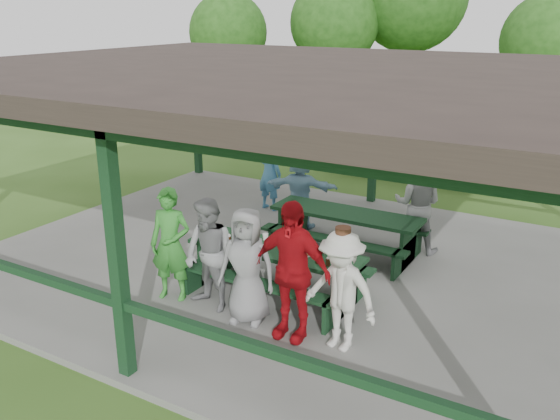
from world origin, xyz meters
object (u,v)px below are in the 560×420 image
Objects in this scene: contestant_white_fedora at (341,291)px; pickup_truck at (424,148)px; contestant_red at (291,270)px; spectator_blue at (269,173)px; picnic_table_far at (346,227)px; contestant_grey_mid at (247,266)px; picnic_table_near at (275,265)px; spectator_grey at (418,204)px; spectator_lblue at (300,190)px; contestant_green at (171,245)px; farm_trailer at (348,134)px; contestant_grey_left at (209,255)px.

contestant_white_fedora is 9.26m from pickup_truck.
spectator_blue is at bearing 123.93° from contestant_red.
spectator_blue is at bearing 149.76° from picnic_table_far.
contestant_grey_mid is 0.33× the size of pickup_truck.
picnic_table_near is 3.02m from spectator_grey.
contestant_white_fedora is (1.20, -2.84, 0.31)m from picnic_table_far.
spectator_grey reaches higher than picnic_table_near.
picnic_table_far is 2.87m from contestant_grey_mid.
contestant_red reaches higher than pickup_truck.
contestant_grey_mid reaches higher than spectator_lblue.
contestant_white_fedora is at bearing -16.30° from contestant_green.
contestant_green reaches higher than contestant_grey_mid.
contestant_red is 0.52× the size of farm_trailer.
contestant_grey_left reaches higher than farm_trailer.
contestant_white_fedora is 10.97m from farm_trailer.
contestant_grey_mid is at bearing 64.54° from spectator_grey.
contestant_green is at bearing -171.89° from contestant_white_fedora.
contestant_green is 1.04× the size of contestant_white_fedora.
picnic_table_near is 4.02m from spectator_blue.
contestant_white_fedora is (2.01, -0.02, -0.03)m from contestant_grey_left.
farm_trailer is (-2.35, 10.04, -0.29)m from contestant_grey_left.
contestant_red is (0.70, -0.05, 0.12)m from contestant_grey_mid.
contestant_red is 0.68m from contestant_white_fedora.
pickup_truck is (0.95, 9.08, -0.27)m from contestant_green.
spectator_blue is (-0.89, 4.22, -0.04)m from contestant_green.
pickup_truck is at bearing -111.75° from spectator_lblue.
spectator_lblue is (0.20, 3.56, -0.08)m from contestant_green.
contestant_red is at bearing -166.76° from contestant_white_fedora.
spectator_blue is at bearing 123.29° from contestant_grey_left.
contestant_red is at bearing -172.84° from pickup_truck.
farm_trailer is (-3.00, 10.07, -0.29)m from contestant_grey_mid.
contestant_white_fedora reaches higher than farm_trailer.
spectator_blue reaches higher than picnic_table_near.
picnic_table_near is at bearing 130.18° from contestant_red.
farm_trailer is at bearing 93.83° from contestant_grey_mid.
contestant_grey_left reaches higher than contestant_grey_mid.
farm_trailer is (-3.70, 10.12, -0.41)m from contestant_red.
spectator_blue is (-2.38, 1.39, 0.32)m from picnic_table_far.
contestant_red is 10.78m from farm_trailer.
contestant_grey_left reaches higher than spectator_blue.
spectator_lblue is 0.31× the size of pickup_truck.
contestant_green is 0.91× the size of contestant_red.
contestant_grey_left is 1.00× the size of contestant_grey_mid.
spectator_lblue is (-1.29, 0.73, 0.28)m from picnic_table_far.
spectator_lblue is at bearing 133.20° from contestant_white_fedora.
pickup_truck reaches higher than picnic_table_near.
picnic_table_far is 6.27m from pickup_truck.
contestant_grey_mid is (-0.17, -2.85, 0.33)m from picnic_table_far.
picnic_table_near is 0.74× the size of farm_trailer.
contestant_grey_left is 0.46× the size of farm_trailer.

